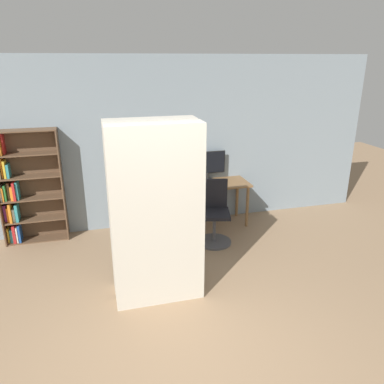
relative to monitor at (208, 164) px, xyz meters
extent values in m
plane|color=#937556|center=(-1.15, -3.21, -1.00)|extent=(16.00, 16.00, 0.00)
cube|color=gray|center=(-1.15, 0.13, 0.35)|extent=(8.00, 0.06, 2.70)
cube|color=brown|center=(-0.10, -0.19, -0.30)|extent=(1.42, 0.57, 0.03)
cylinder|color=brown|center=(-0.74, -0.41, -0.66)|extent=(0.05, 0.05, 0.69)
cylinder|color=brown|center=(0.55, -0.41, -0.66)|extent=(0.05, 0.05, 0.69)
cylinder|color=brown|center=(-0.74, 0.04, -0.66)|extent=(0.05, 0.05, 0.69)
cylinder|color=brown|center=(0.55, 0.04, -0.66)|extent=(0.05, 0.05, 0.69)
cylinder|color=black|center=(0.00, 0.00, -0.27)|extent=(0.16, 0.16, 0.02)
cylinder|color=black|center=(0.00, 0.00, -0.21)|extent=(0.04, 0.04, 0.11)
cube|color=black|center=(0.00, 0.00, 0.02)|extent=(0.58, 0.02, 0.37)
cube|color=black|center=(0.00, 0.00, 0.02)|extent=(0.56, 0.03, 0.34)
cylinder|color=#4C4C51|center=(-0.15, -0.84, -0.99)|extent=(0.52, 0.52, 0.03)
cylinder|color=#4C4C51|center=(-0.15, -0.84, -0.77)|extent=(0.05, 0.05, 0.42)
cube|color=black|center=(-0.15, -0.84, -0.53)|extent=(0.54, 0.54, 0.05)
cube|color=black|center=(-0.10, -0.65, -0.28)|extent=(0.39, 0.14, 0.45)
cube|color=brown|center=(-2.29, -0.04, -0.16)|extent=(0.02, 0.28, 1.70)
cube|color=brown|center=(-2.73, 0.09, -0.16)|extent=(0.90, 0.02, 1.70)
cube|color=brown|center=(-2.73, -0.04, -1.00)|extent=(0.86, 0.24, 0.02)
cube|color=brown|center=(-2.73, -0.04, -0.66)|extent=(0.86, 0.24, 0.02)
cube|color=brown|center=(-2.73, -0.04, -0.32)|extent=(0.86, 0.24, 0.02)
cube|color=brown|center=(-2.73, -0.04, 0.01)|extent=(0.86, 0.24, 0.02)
cube|color=brown|center=(-2.73, -0.04, 0.35)|extent=(0.86, 0.24, 0.02)
cube|color=brown|center=(-2.73, -0.04, 0.68)|extent=(0.86, 0.24, 0.02)
cube|color=gold|center=(-3.14, -0.02, -0.87)|extent=(0.03, 0.17, 0.23)
cube|color=teal|center=(-3.10, -0.03, -0.88)|extent=(0.04, 0.16, 0.21)
cube|color=red|center=(-3.05, -0.04, -0.85)|extent=(0.04, 0.21, 0.27)
cube|color=silver|center=(-3.01, -0.05, -0.86)|extent=(0.02, 0.17, 0.25)
cube|color=#1E4C9E|center=(-2.98, -0.04, -0.85)|extent=(0.03, 0.19, 0.27)
cube|color=#7A2D84|center=(-3.13, -0.01, -0.52)|extent=(0.04, 0.14, 0.25)
cube|color=orange|center=(-3.09, -0.02, -0.54)|extent=(0.04, 0.16, 0.22)
cube|color=orange|center=(-3.05, -0.06, -0.51)|extent=(0.03, 0.19, 0.29)
cube|color=silver|center=(-3.01, -0.02, -0.55)|extent=(0.03, 0.19, 0.19)
cube|color=teal|center=(-2.97, -0.04, -0.52)|extent=(0.04, 0.19, 0.26)
cube|color=silver|center=(-3.14, -0.05, -0.21)|extent=(0.03, 0.16, 0.22)
cube|color=orange|center=(-3.11, -0.06, -0.21)|extent=(0.02, 0.15, 0.20)
cube|color=#287A38|center=(-3.08, -0.02, -0.20)|extent=(0.03, 0.20, 0.23)
cube|color=brown|center=(-3.04, 0.01, -0.19)|extent=(0.04, 0.14, 0.25)
cube|color=orange|center=(-2.99, -0.02, -0.22)|extent=(0.04, 0.20, 0.20)
cube|color=red|center=(-2.95, -0.05, -0.18)|extent=(0.03, 0.19, 0.27)
cube|color=teal|center=(-2.92, -0.03, -0.18)|extent=(0.03, 0.18, 0.27)
cube|color=brown|center=(-3.10, -0.06, 0.13)|extent=(0.02, 0.15, 0.22)
cube|color=orange|center=(-3.07, -0.01, 0.16)|extent=(0.02, 0.15, 0.28)
cube|color=gold|center=(-3.04, -0.03, 0.15)|extent=(0.03, 0.16, 0.25)
cube|color=teal|center=(-3.00, -0.02, 0.12)|extent=(0.03, 0.17, 0.20)
cube|color=orange|center=(-3.04, -0.04, 0.46)|extent=(0.02, 0.20, 0.21)
cube|color=red|center=(-3.01, 0.01, 0.50)|extent=(0.02, 0.14, 0.29)
cube|color=beige|center=(-1.20, -2.01, 0.01)|extent=(0.99, 0.26, 2.04)
cube|color=beige|center=(-0.71, -2.01, 0.01)|extent=(0.01, 0.27, 2.00)
cube|color=beige|center=(-1.20, -1.71, 0.01)|extent=(0.99, 0.26, 2.04)
cube|color=beige|center=(-0.71, -1.71, 0.01)|extent=(0.01, 0.26, 2.00)
camera|label=1|loc=(-1.79, -5.66, 1.63)|focal=35.00mm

